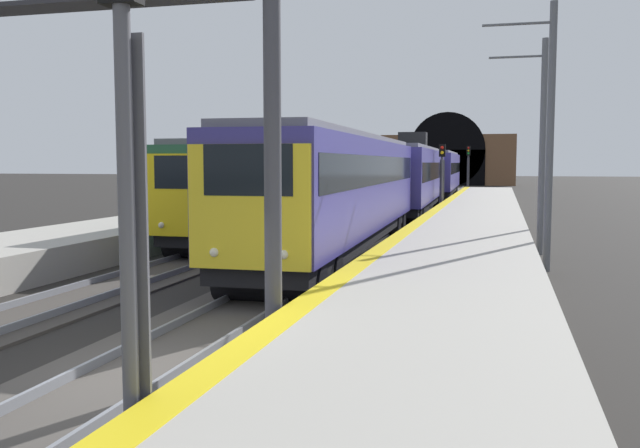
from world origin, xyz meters
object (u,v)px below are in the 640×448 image
overhead_signal_gantry (53,57)px  train_adjacent_platform (333,179)px  catenary_mast_far (542,145)px  railway_signal_far (468,164)px  train_main_approaching (412,176)px  railway_signal_mid (442,173)px  catenary_mast_near (549,135)px  railway_signal_near (125,140)px

overhead_signal_gantry → train_adjacent_platform: bearing=4.3°
train_adjacent_platform → catenary_mast_far: (-14.21, -10.95, 1.57)m
catenary_mast_far → railway_signal_far: bearing=5.5°
train_main_approaching → railway_signal_mid: 1.94m
railway_signal_far → catenary_mast_near: 54.11m
railway_signal_mid → catenary_mast_near: 21.00m
train_adjacent_platform → catenary_mast_near: (-18.02, -10.95, 1.78)m
catenary_mast_far → railway_signal_mid: bearing=16.1°
railway_signal_near → catenary_mast_near: catenary_mast_near is taller
catenary_mast_far → overhead_signal_gantry: bearing=149.2°
railway_signal_near → railway_signal_far: 69.27m
railway_signal_near → train_main_approaching: bearing=-177.1°
train_main_approaching → catenary_mast_far: size_ratio=7.72×
overhead_signal_gantry → train_main_approaching: bearing=-3.9°
catenary_mast_near → catenary_mast_far: 3.81m
train_main_approaching → catenary_mast_near: 22.02m
railway_signal_mid → catenary_mast_far: size_ratio=0.58×
railway_signal_mid → overhead_signal_gantry: overhead_signal_gantry is taller
train_main_approaching → railway_signal_far: train_main_approaching is taller
train_adjacent_platform → railway_signal_mid: 6.61m
railway_signal_mid → railway_signal_near: bearing=0.0°
train_adjacent_platform → railway_signal_mid: (2.37, -6.16, 0.30)m
railway_signal_near → railway_signal_mid: bearing=-180.0°
railway_signal_near → train_adjacent_platform: bearing=-169.5°
railway_signal_near → railway_signal_far: size_ratio=1.15×
railway_signal_near → railway_signal_far: bearing=-180.0°
train_adjacent_platform → overhead_signal_gantry: (-28.94, -2.15, 2.76)m
train_main_approaching → train_adjacent_platform: bearing=-57.3°
railway_signal_far → overhead_signal_gantry: size_ratio=0.61×
catenary_mast_near → catenary_mast_far: size_ratio=1.05×
train_adjacent_platform → railway_signal_far: size_ratio=7.84×
railway_signal_near → overhead_signal_gantry: size_ratio=0.70×
train_adjacent_platform → railway_signal_far: (35.87, -6.16, 0.76)m
train_main_approaching → train_adjacent_platform: 5.20m
train_adjacent_platform → overhead_signal_gantry: bearing=4.6°
railway_signal_near → catenary_mast_near: (15.38, -4.79, 0.60)m
railway_signal_mid → catenary_mast_near: bearing=13.2°
train_adjacent_platform → railway_signal_far: 36.41m
catenary_mast_near → catenary_mast_far: (3.80, -0.00, -0.20)m
railway_signal_far → catenary_mast_far: bearing=5.5°
train_main_approaching → overhead_signal_gantry: (-31.85, 2.15, 2.66)m
railway_signal_mid → catenary_mast_near: (-20.39, -4.79, 1.47)m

